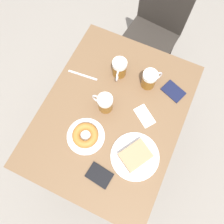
{
  "coord_description": "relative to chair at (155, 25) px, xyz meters",
  "views": [
    {
      "loc": [
        0.17,
        -0.37,
        1.94
      ],
      "look_at": [
        0.0,
        0.0,
        0.79
      ],
      "focal_mm": 35.0,
      "sensor_mm": 36.0,
      "label": 1
    }
  ],
  "objects": [
    {
      "name": "ground_plane",
      "position": [
        0.03,
        -0.88,
        -0.54
      ],
      "size": [
        8.0,
        8.0,
        0.0
      ],
      "primitive_type": "plane",
      "color": "gray"
    },
    {
      "name": "chair",
      "position": [
        0.0,
        0.0,
        0.0
      ],
      "size": [
        0.44,
        0.44,
        0.89
      ],
      "rotation": [
        0.0,
        0.0,
        -0.12
      ],
      "color": "#2D2823",
      "rests_on": "ground_plane"
    },
    {
      "name": "beer_mug_left",
      "position": [
        -0.04,
        -0.63,
        0.29
      ],
      "size": [
        0.08,
        0.13,
        0.12
      ],
      "color": "#8C5619",
      "rests_on": "table"
    },
    {
      "name": "beer_mug_right",
      "position": [
        0.15,
        -0.62,
        0.29
      ],
      "size": [
        0.1,
        0.11,
        0.12
      ],
      "color": "#8C5619",
      "rests_on": "table"
    },
    {
      "name": "passport_near_edge",
      "position": [
        0.11,
        -1.21,
        0.23
      ],
      "size": [
        0.14,
        0.1,
        0.01
      ],
      "rotation": [
        0.0,
        0.0,
        4.6
      ],
      "color": "black",
      "rests_on": "table"
    },
    {
      "name": "napkin_folded",
      "position": [
        0.2,
        -0.82,
        0.23
      ],
      "size": [
        0.15,
        0.13,
        0.0
      ],
      "rotation": [
        0.0,
        0.0,
        2.52
      ],
      "color": "white",
      "rests_on": "table"
    },
    {
      "name": "beer_mug_center",
      "position": [
        -0.02,
        -0.86,
        0.29
      ],
      "size": [
        0.13,
        0.08,
        0.12
      ],
      "color": "#8C5619",
      "rests_on": "table"
    },
    {
      "name": "table",
      "position": [
        0.03,
        -0.88,
        0.16
      ],
      "size": [
        0.78,
        1.02,
        0.77
      ],
      "color": "brown",
      "rests_on": "ground_plane"
    },
    {
      "name": "plate_with_donut",
      "position": [
        -0.04,
        -1.06,
        0.25
      ],
      "size": [
        0.21,
        0.21,
        0.05
      ],
      "color": "silver",
      "rests_on": "table"
    },
    {
      "name": "plate_with_cake",
      "position": [
        0.24,
        -1.05,
        0.25
      ],
      "size": [
        0.26,
        0.26,
        0.05
      ],
      "color": "silver",
      "rests_on": "table"
    },
    {
      "name": "fork",
      "position": [
        -0.23,
        -0.73,
        0.23
      ],
      "size": [
        0.19,
        0.03,
        0.0
      ],
      "rotation": [
        0.0,
        0.0,
        4.8
      ],
      "color": "silver",
      "rests_on": "table"
    },
    {
      "name": "passport_far_edge",
      "position": [
        0.3,
        -0.61,
        0.23
      ],
      "size": [
        0.15,
        0.13,
        0.01
      ],
      "rotation": [
        0.0,
        0.0,
        1.21
      ],
      "color": "#141938",
      "rests_on": "table"
    }
  ]
}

